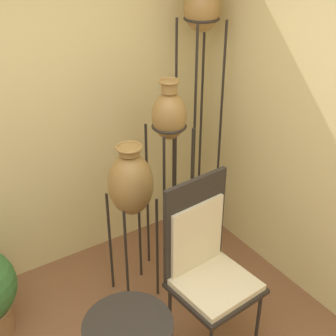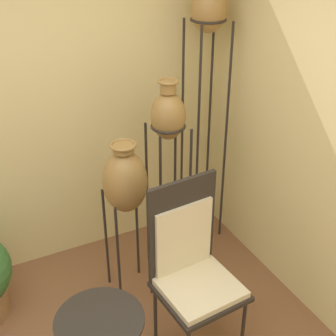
{
  "view_description": "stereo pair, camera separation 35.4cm",
  "coord_description": "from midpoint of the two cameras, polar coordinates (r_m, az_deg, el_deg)",
  "views": [
    {
      "loc": [
        -0.66,
        -1.37,
        2.62
      ],
      "look_at": [
        1.03,
        1.22,
        0.88
      ],
      "focal_mm": 50.0,
      "sensor_mm": 36.0,
      "label": 1
    },
    {
      "loc": [
        -0.35,
        -1.55,
        2.62
      ],
      "look_at": [
        1.03,
        1.22,
        0.88
      ],
      "focal_mm": 50.0,
      "sensor_mm": 36.0,
      "label": 2
    }
  ],
  "objects": [
    {
      "name": "vase_stand_short",
      "position": [
        3.2,
        -7.74,
        -2.17
      ],
      "size": [
        0.31,
        0.31,
        1.26
      ],
      "color": "#28231E",
      "rests_on": "ground_plane"
    },
    {
      "name": "wall_back",
      "position": [
        3.48,
        -22.52,
        5.66
      ],
      "size": [
        7.43,
        0.06,
        2.7
      ],
      "color": "beige",
      "rests_on": "ground_plane"
    },
    {
      "name": "chair",
      "position": [
        3.01,
        1.25,
        -11.32
      ],
      "size": [
        0.54,
        0.51,
        1.2
      ],
      "rotation": [
        0.0,
        0.0,
        0.08
      ],
      "color": "#28231E",
      "rests_on": "ground_plane"
    },
    {
      "name": "vase_stand_tall",
      "position": [
        3.59,
        1.17,
        17.47
      ],
      "size": [
        0.28,
        0.28,
        2.22
      ],
      "color": "#28231E",
      "rests_on": "ground_plane"
    },
    {
      "name": "vase_stand_medium",
      "position": [
        3.3,
        -2.94,
        5.54
      ],
      "size": [
        0.26,
        0.26,
        1.6
      ],
      "color": "#28231E",
      "rests_on": "ground_plane"
    }
  ]
}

